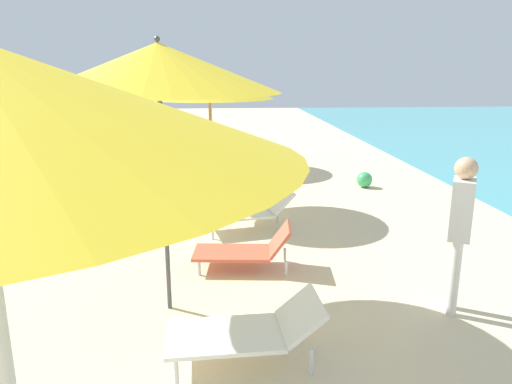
% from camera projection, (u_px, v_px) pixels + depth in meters
% --- Properties ---
extents(umbrella_fourth, '(2.49, 2.49, 2.95)m').
position_uv_depth(umbrella_fourth, '(158.00, 68.00, 4.87)').
color(umbrella_fourth, '#4C4C51').
rests_on(umbrella_fourth, ground).
extents(lounger_fourth_shoreside, '(1.35, 0.72, 0.61)m').
position_uv_depth(lounger_fourth_shoreside, '(246.00, 249.00, 6.55)').
color(lounger_fourth_shoreside, '#D8593F').
rests_on(lounger_fourth_shoreside, ground).
extents(lounger_fourth_inland, '(1.45, 0.73, 0.60)m').
position_uv_depth(lounger_fourth_inland, '(247.00, 330.00, 4.45)').
color(lounger_fourth_inland, white).
rests_on(lounger_fourth_inland, ground).
extents(umbrella_fifth, '(2.32, 2.32, 2.69)m').
position_uv_depth(umbrella_fifth, '(209.00, 84.00, 8.75)').
color(umbrella_fifth, olive).
rests_on(umbrella_fifth, ground).
extents(lounger_fifth_shoreside, '(1.37, 0.80, 0.59)m').
position_uv_depth(lounger_fifth_shoreside, '(235.00, 180.00, 10.36)').
color(lounger_fifth_shoreside, white).
rests_on(lounger_fifth_shoreside, ground).
extents(lounger_fifth_inland, '(1.59, 0.94, 0.67)m').
position_uv_depth(lounger_fifth_inland, '(250.00, 211.00, 8.09)').
color(lounger_fifth_inland, white).
rests_on(lounger_fifth_inland, ground).
extents(umbrella_farthest, '(2.36, 2.36, 2.60)m').
position_uv_depth(umbrella_farthest, '(210.00, 80.00, 12.77)').
color(umbrella_farthest, silver).
rests_on(umbrella_farthest, ground).
extents(lounger_farthest_shoreside, '(1.20, 0.76, 0.65)m').
position_uv_depth(lounger_farthest_shoreside, '(235.00, 148.00, 14.46)').
color(lounger_farthest_shoreside, white).
rests_on(lounger_farthest_shoreside, ground).
extents(person_walking_near, '(0.36, 0.42, 1.75)m').
position_uv_depth(person_walking_near, '(461.00, 220.00, 5.18)').
color(person_walking_near, silver).
rests_on(person_walking_near, ground).
extents(beach_ball, '(0.36, 0.36, 0.36)m').
position_uv_depth(beach_ball, '(364.00, 180.00, 11.04)').
color(beach_ball, '#3FB266').
rests_on(beach_ball, ground).
extents(cooler_box, '(0.53, 0.65, 0.40)m').
position_uv_depth(cooler_box, '(240.00, 139.00, 17.12)').
color(cooler_box, '#338C59').
rests_on(cooler_box, ground).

